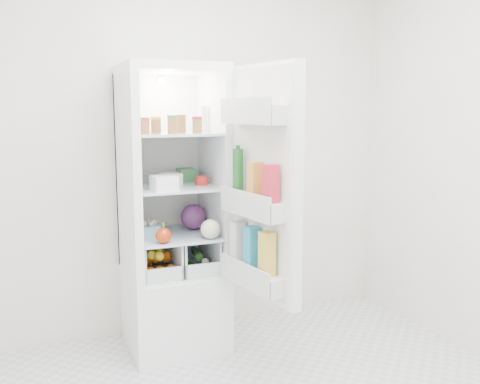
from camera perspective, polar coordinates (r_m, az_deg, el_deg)
name	(u,v)px	position (r m, az deg, el deg)	size (l,w,h in m)	color
room_walls	(291,94)	(2.30, 5.49, 10.32)	(3.02, 3.02, 2.61)	silver
refrigerator	(172,244)	(3.50, -7.30, -5.55)	(0.60, 0.60, 1.80)	white
shelf_low	(174,235)	(3.42, -7.06, -4.58)	(0.49, 0.53, 0.01)	silver
shelf_mid	(173,187)	(3.37, -7.15, 0.56)	(0.49, 0.53, 0.01)	silver
shelf_top	(172,134)	(3.33, -7.26, 6.19)	(0.49, 0.53, 0.01)	silver
crisper_left	(155,257)	(3.43, -9.00, -6.85)	(0.23, 0.46, 0.22)	silver
crisper_right	(193,253)	(3.49, -5.06, -6.49)	(0.23, 0.46, 0.22)	silver
condiment_jars	(170,126)	(3.21, -7.43, 6.98)	(0.38, 0.16, 0.08)	#B21919
squeeze_bottle	(203,119)	(3.42, -3.93, 7.81)	(0.05, 0.05, 0.16)	silver
tub_white	(164,183)	(3.16, -8.11, 0.96)	(0.14, 0.14, 0.09)	white
tub_cream	(170,179)	(3.39, -7.51, 1.39)	(0.13, 0.13, 0.08)	silver
tin_red	(202,180)	(3.38, -4.11, 1.25)	(0.08, 0.08, 0.06)	#B4201B
foil_tray	(141,180)	(3.50, -10.49, 1.27)	(0.16, 0.12, 0.04)	#BCBCC0
tub_green	(186,175)	(3.55, -5.76, 1.83)	(0.11, 0.15, 0.08)	#418F48
red_cabbage	(193,217)	(3.52, -5.00, -2.66)	(0.17, 0.17, 0.17)	#531D56
bell_pepper	(163,236)	(3.18, -8.17, -4.63)	(0.09, 0.09, 0.09)	#B7300B
mushroom_bowl	(148,231)	(3.37, -9.75, -4.08)	(0.16, 0.16, 0.07)	#99D0E5
salad_bag	(210,229)	(3.26, -3.18, -3.98)	(0.12, 0.12, 0.12)	beige
citrus_pile	(156,262)	(3.40, -8.92, -7.37)	(0.20, 0.31, 0.16)	#E7600C
veg_pile	(194,260)	(3.50, -4.96, -7.24)	(0.16, 0.30, 0.10)	#1F4D19
fridge_door	(262,189)	(2.94, 2.31, 0.27)	(0.25, 0.60, 1.30)	white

